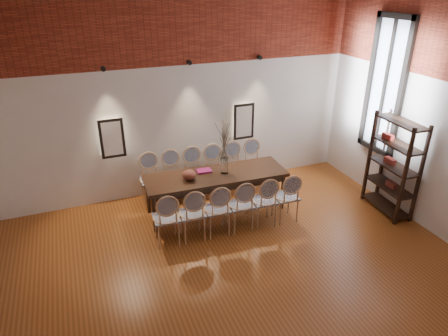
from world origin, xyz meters
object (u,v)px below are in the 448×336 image
object	(u,v)px
dining_table	(216,192)
chair_near_b	(192,213)
chair_near_a	(166,218)
chair_near_f	(286,196)
chair_near_e	(263,200)
vase	(224,165)
chair_near_c	(217,209)
chair_near_d	(240,204)
chair_far_e	(236,168)
book	(204,171)
bowl	(189,175)
chair_far_a	(152,180)
chair_far_c	(195,174)
chair_far_d	(216,171)
chair_far_f	(255,165)
chair_far_b	(174,177)
shelving_rack	(393,166)

from	to	relation	value
dining_table	chair_near_b	world-z (taller)	chair_near_b
chair_near_a	chair_near_b	world-z (taller)	same
chair_near_f	chair_near_e	bearing A→B (deg)	180.00
vase	chair_near_c	bearing A→B (deg)	-120.74
chair_near_b	chair_near_d	world-z (taller)	same
chair_far_e	vase	world-z (taller)	vase
dining_table	vase	xyz separation A→B (m)	(0.16, -0.01, 0.53)
dining_table	chair_near_e	size ratio (longest dim) A/B	2.71
chair_near_c	book	world-z (taller)	chair_near_c
chair_near_c	bowl	bearing A→B (deg)	114.55
chair_far_a	chair_near_a	bearing A→B (deg)	90.00
chair_far_c	book	world-z (taller)	chair_far_c
chair_far_a	chair_far_d	bearing A→B (deg)	-180.00
book	chair_near_b	bearing A→B (deg)	-120.68
chair_near_d	chair_far_f	xyz separation A→B (m)	(0.90, 1.34, 0.00)
chair_near_a	chair_near_b	bearing A→B (deg)	0.00
chair_near_b	chair_far_b	xyz separation A→B (m)	(0.06, 1.38, 0.00)
chair_far_a	vase	world-z (taller)	vase
chair_far_e	shelving_rack	size ratio (longest dim) A/B	0.52
chair_far_b	book	world-z (taller)	chair_far_b
chair_near_b	chair_far_e	xyz separation A→B (m)	(1.33, 1.32, 0.00)
chair_near_d	chair_near_f	world-z (taller)	same
chair_near_e	book	xyz separation A→B (m)	(-0.77, 0.89, 0.30)
chair_near_f	chair_far_b	xyz separation A→B (m)	(-1.64, 1.45, 0.00)
chair_near_f	chair_far_a	size ratio (longest dim) A/B	1.00
dining_table	chair_far_a	bearing A→B (deg)	146.98
chair_near_e	chair_near_c	bearing A→B (deg)	-180.00
chair_near_d	chair_far_b	size ratio (longest dim) A/B	1.00
dining_table	chair_near_a	size ratio (longest dim) A/B	2.71
chair_near_c	chair_near_d	world-z (taller)	same
chair_near_c	book	xyz separation A→B (m)	(0.08, 0.86, 0.30)
chair_far_f	chair_near_d	bearing A→B (deg)	58.39
chair_near_e	shelving_rack	bearing A→B (deg)	-7.52
dining_table	chair_far_a	distance (m)	1.27
chair_far_a	chair_far_b	bearing A→B (deg)	-180.00
chair_far_a	chair_far_e	bearing A→B (deg)	-180.00
chair_far_d	vase	bearing A→B (deg)	85.64
chair_far_c	vase	size ratio (longest dim) A/B	3.13
chair_near_e	bowl	distance (m)	1.36
bowl	shelving_rack	world-z (taller)	shelving_rack
chair_near_d	chair_far_b	distance (m)	1.62
chair_near_e	chair_far_c	bearing A→B (deg)	121.61
chair_near_c	chair_far_e	distance (m)	1.62
chair_near_d	chair_far_b	bearing A→B (deg)	121.61
chair_near_a	shelving_rack	world-z (taller)	shelving_rack
chair_far_b	chair_far_f	bearing A→B (deg)	-180.00
chair_far_f	chair_near_a	bearing A→B (deg)	33.02
chair_near_e	chair_far_a	bearing A→B (deg)	140.91
chair_near_b	book	world-z (taller)	chair_near_b
chair_far_e	chair_near_b	bearing A→B (deg)	47.29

